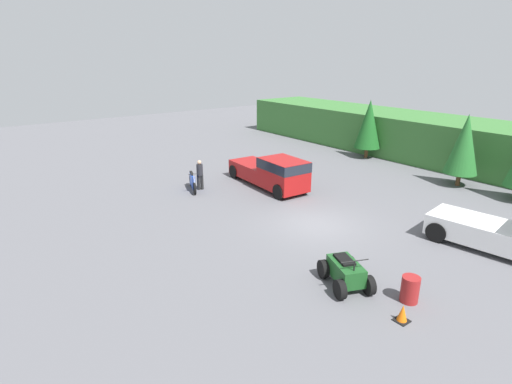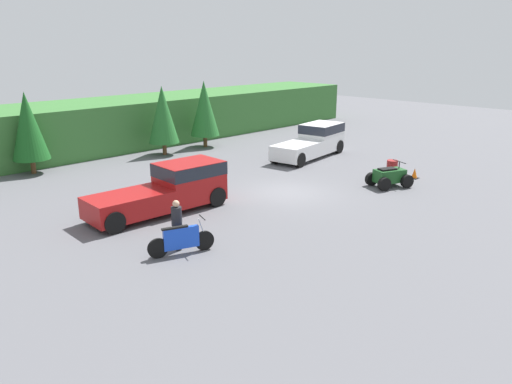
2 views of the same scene
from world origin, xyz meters
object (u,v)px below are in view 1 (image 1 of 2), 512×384
object	(u,v)px
pickup_truck_red	(273,172)
dirt_bike	(193,182)
steel_barrel	(410,289)
traffic_cone	(402,314)
rider_person	(200,174)
quad_atv	(345,272)

from	to	relation	value
pickup_truck_red	dirt_bike	world-z (taller)	pickup_truck_red
steel_barrel	traffic_cone	bearing A→B (deg)	-66.11
pickup_truck_red	dirt_bike	xyz separation A→B (m)	(-2.53, -4.04, -0.52)
rider_person	steel_barrel	xyz separation A→B (m)	(14.06, -0.20, -0.53)
quad_atv	rider_person	bearing A→B (deg)	-162.84
dirt_bike	traffic_cone	xyz separation A→B (m)	(14.69, -0.86, -0.25)
quad_atv	rider_person	size ratio (longest dim) A/B	1.32
rider_person	pickup_truck_red	bearing A→B (deg)	75.16
traffic_cone	steel_barrel	world-z (taller)	steel_barrel
dirt_bike	traffic_cone	bearing A→B (deg)	17.05
pickup_truck_red	traffic_cone	bearing A→B (deg)	-18.68
pickup_truck_red	quad_atv	distance (m)	10.91
pickup_truck_red	quad_atv	xyz separation A→B (m)	(9.80, -4.75, -0.53)
pickup_truck_red	rider_person	world-z (taller)	pickup_truck_red
traffic_cone	steel_barrel	bearing A→B (deg)	113.89
dirt_bike	traffic_cone	world-z (taller)	dirt_bike
pickup_truck_red	steel_barrel	bearing A→B (deg)	-14.86
dirt_bike	quad_atv	size ratio (longest dim) A/B	0.94
quad_atv	dirt_bike	bearing A→B (deg)	-160.82
traffic_cone	rider_person	bearing A→B (deg)	174.97
pickup_truck_red	traffic_cone	size ratio (longest dim) A/B	11.06
pickup_truck_red	quad_atv	size ratio (longest dim) A/B	2.59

